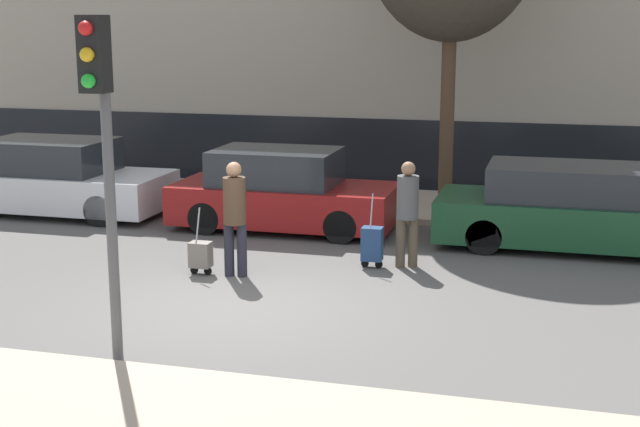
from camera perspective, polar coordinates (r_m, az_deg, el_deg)
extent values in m
plane|color=#565451|center=(12.23, -5.33, -5.90)|extent=(80.00, 80.00, 0.00)
cube|color=tan|center=(9.03, -13.85, -12.56)|extent=(28.00, 2.50, 0.12)
cube|color=tan|center=(18.72, 2.14, 0.70)|extent=(28.00, 3.00, 0.12)
cube|color=black|center=(20.69, 3.53, 3.87)|extent=(27.44, 0.06, 1.60)
cube|color=silver|center=(18.65, -16.39, 1.52)|extent=(4.45, 1.92, 0.70)
cube|color=#23282D|center=(18.64, -16.98, 3.57)|extent=(2.45, 1.69, 0.64)
cylinder|color=black|center=(17.27, -13.93, 0.18)|extent=(0.60, 0.18, 0.60)
cylinder|color=black|center=(18.77, -11.38, 1.25)|extent=(0.60, 0.18, 0.60)
cylinder|color=black|center=(20.15, -18.43, 1.60)|extent=(0.60, 0.18, 0.60)
cube|color=maroon|center=(16.52, -2.27, 0.68)|extent=(4.10, 1.79, 0.70)
cube|color=#23282D|center=(16.44, -2.84, 3.01)|extent=(2.25, 1.58, 0.65)
cylinder|color=black|center=(15.46, 1.33, -0.84)|extent=(0.60, 0.18, 0.60)
cylinder|color=black|center=(17.00, 2.64, 0.34)|extent=(0.60, 0.18, 0.60)
cylinder|color=black|center=(16.24, -7.40, -0.31)|extent=(0.60, 0.18, 0.60)
cylinder|color=black|center=(17.71, -5.41, 0.78)|extent=(0.60, 0.18, 0.60)
cube|color=#194728|center=(15.71, 15.89, -0.38)|extent=(4.58, 1.85, 0.70)
cube|color=#23282D|center=(15.59, 15.36, 1.95)|extent=(2.52, 1.63, 0.58)
cylinder|color=black|center=(14.98, 10.44, -1.47)|extent=(0.60, 0.18, 0.60)
cylinder|color=black|center=(16.61, 10.94, -0.15)|extent=(0.60, 0.18, 0.60)
cylinder|color=#23232D|center=(13.54, -5.84, -2.32)|extent=(0.15, 0.15, 0.81)
cylinder|color=#23232D|center=(13.49, -5.02, -2.36)|extent=(0.15, 0.15, 0.81)
cylinder|color=#473323|center=(13.35, -5.49, 0.82)|extent=(0.34, 0.34, 0.71)
sphere|color=#936B4C|center=(13.26, -5.54, 2.81)|extent=(0.23, 0.23, 0.23)
cube|color=slate|center=(13.69, -7.65, -2.62)|extent=(0.32, 0.24, 0.39)
cylinder|color=black|center=(13.80, -8.05, -3.60)|extent=(0.12, 0.03, 0.12)
cylinder|color=black|center=(13.71, -7.19, -3.68)|extent=(0.12, 0.03, 0.12)
cylinder|color=gray|center=(13.51, -7.83, -0.77)|extent=(0.02, 0.19, 0.53)
cylinder|color=#4C4233|center=(14.02, 5.18, -1.89)|extent=(0.15, 0.15, 0.78)
cylinder|color=#4C4233|center=(14.05, 5.98, -1.87)|extent=(0.15, 0.15, 0.78)
cylinder|color=#4C4C4C|center=(13.88, 5.64, 1.04)|extent=(0.34, 0.34, 0.68)
sphere|color=#936B4C|center=(13.80, 5.68, 2.87)|extent=(0.22, 0.22, 0.22)
cube|color=navy|center=(13.94, 3.36, -1.95)|extent=(0.32, 0.24, 0.53)
cylinder|color=black|center=(14.05, 2.89, -3.21)|extent=(0.12, 0.03, 0.12)
cylinder|color=black|center=(14.00, 3.79, -3.27)|extent=(0.12, 0.03, 0.12)
cylinder|color=gray|center=(13.75, 3.32, 0.16)|extent=(0.02, 0.19, 0.53)
cylinder|color=#515154|center=(10.00, -13.29, 1.15)|extent=(0.12, 0.12, 3.85)
cube|color=black|center=(9.68, -14.25, 9.85)|extent=(0.28, 0.24, 0.80)
sphere|color=red|center=(9.54, -14.78, 11.40)|extent=(0.15, 0.15, 0.15)
sphere|color=gold|center=(9.55, -14.69, 9.80)|extent=(0.15, 0.15, 0.15)
sphere|color=green|center=(9.56, -14.61, 8.21)|extent=(0.15, 0.15, 0.15)
torus|color=black|center=(19.07, -2.24, 2.20)|extent=(0.72, 0.06, 0.72)
torus|color=black|center=(19.41, -5.20, 2.33)|extent=(0.72, 0.06, 0.72)
cylinder|color=navy|center=(19.20, -3.74, 2.85)|extent=(1.00, 0.05, 0.05)
cylinder|color=navy|center=(19.23, -4.29, 3.46)|extent=(0.04, 0.04, 0.40)
cylinder|color=#4C3826|center=(17.82, 8.14, 6.36)|extent=(0.28, 0.28, 3.79)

